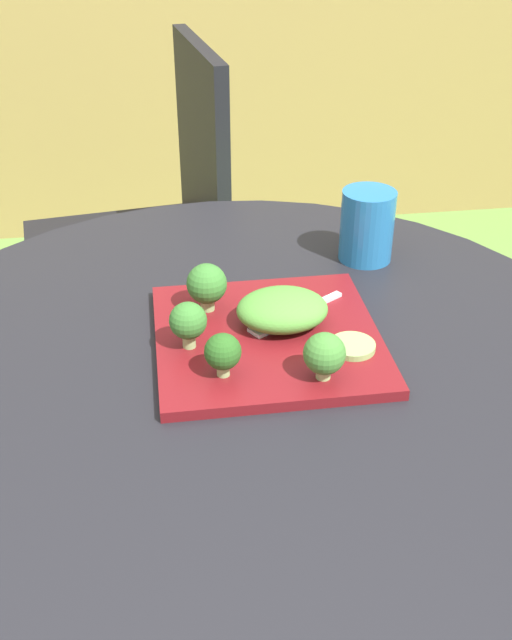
{
  "coord_description": "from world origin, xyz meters",
  "views": [
    {
      "loc": [
        -0.1,
        -0.77,
        1.24
      ],
      "look_at": [
        0.02,
        0.01,
        0.75
      ],
      "focal_mm": 42.26,
      "sensor_mm": 36.0,
      "label": 1
    }
  ],
  "objects_px": {
    "patio_chair": "(158,214)",
    "drinking_glass": "(367,229)",
    "fork": "(289,317)",
    "salad_plate": "(268,338)"
  },
  "relations": [
    {
      "from": "patio_chair",
      "to": "fork",
      "type": "bearing_deg",
      "value": -79.27
    },
    {
      "from": "patio_chair",
      "to": "drinking_glass",
      "type": "xyz_separation_m",
      "value": [
        0.3,
        -0.64,
        0.23
      ]
    },
    {
      "from": "patio_chair",
      "to": "drinking_glass",
      "type": "distance_m",
      "value": 0.74
    },
    {
      "from": "drinking_glass",
      "to": "fork",
      "type": "relative_size",
      "value": 0.78
    },
    {
      "from": "drinking_glass",
      "to": "fork",
      "type": "xyz_separation_m",
      "value": [
        -0.15,
        -0.18,
        -0.03
      ]
    },
    {
      "from": "salad_plate",
      "to": "drinking_glass",
      "type": "relative_size",
      "value": 2.58
    },
    {
      "from": "patio_chair",
      "to": "fork",
      "type": "height_order",
      "value": "patio_chair"
    },
    {
      "from": "drinking_glass",
      "to": "fork",
      "type": "distance_m",
      "value": 0.23
    },
    {
      "from": "patio_chair",
      "to": "drinking_glass",
      "type": "bearing_deg",
      "value": -64.47
    },
    {
      "from": "drinking_glass",
      "to": "salad_plate",
      "type": "bearing_deg",
      "value": -131.17
    }
  ]
}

